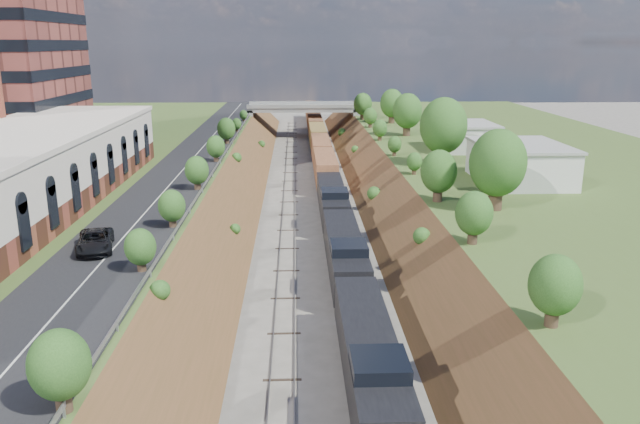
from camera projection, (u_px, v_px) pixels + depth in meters
platform_left at (41, 191)px, 76.66m from camera, size 44.00×180.00×5.00m
platform_right at (569, 187)px, 79.12m from camera, size 44.00×180.00×5.00m
embankment_left at (222, 209)px, 78.14m from camera, size 10.00×180.00×10.00m
embankment_right at (396, 207)px, 78.96m from camera, size 10.00×180.00×10.00m
rail_left_track at (289, 208)px, 78.43m from camera, size 1.58×180.00×0.18m
rail_right_track at (330, 207)px, 78.62m from camera, size 1.58×180.00×0.18m
road at (183, 170)px, 76.64m from camera, size 8.00×180.00×0.10m
guardrail at (216, 166)px, 76.47m from camera, size 0.10×171.00×0.70m
overpass at (303, 114)px, 137.03m from camera, size 24.50×8.30×7.40m
white_building_near at (520, 164)px, 69.87m from camera, size 9.00×12.00×4.00m
white_building_far at (464, 137)px, 91.12m from camera, size 8.00×10.00×3.60m
tree_right_large at (498, 164)px, 57.43m from camera, size 5.25×5.25×7.61m
tree_left_crest at (129, 267)px, 37.69m from camera, size 2.45×2.45×3.55m
freight_train at (321, 151)px, 104.37m from camera, size 2.99×152.48×4.55m
suv at (95, 241)px, 46.60m from camera, size 3.64×5.81×1.50m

